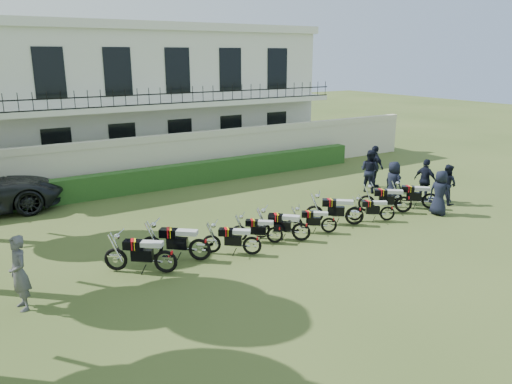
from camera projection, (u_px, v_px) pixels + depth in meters
ground at (262, 232)px, 17.13m from camera, size 100.00×100.00×0.00m
perimeter_wall at (169, 158)px, 23.33m from camera, size 30.00×0.35×2.30m
hedge at (196, 173)px, 23.37m from camera, size 18.00×0.60×1.00m
building at (124, 95)px, 27.50m from camera, size 20.40×9.60×7.40m
motorcycle_0 at (166, 256)px, 13.72m from camera, size 1.70×1.38×1.14m
motorcycle_1 at (200, 244)px, 14.54m from camera, size 1.69×1.46×1.16m
motorcycle_2 at (252, 241)px, 14.99m from camera, size 1.47×1.21×0.99m
motorcycle_3 at (275, 231)px, 15.95m from camera, size 1.35×1.15×0.92m
motorcycle_4 at (301, 227)px, 16.09m from camera, size 1.45×1.43×1.06m
motorcycle_5 at (329, 221)px, 16.86m from camera, size 1.41×1.07×0.92m
motorcycle_6 at (355, 212)px, 17.60m from camera, size 1.65×1.41×1.13m
motorcycle_7 at (388, 210)px, 18.08m from camera, size 1.49×0.99×0.93m
motorcycle_8 at (404, 200)px, 18.98m from camera, size 1.66×1.34×1.11m
motorcycle_9 at (431, 197)px, 19.46m from camera, size 1.51×1.44×1.09m
inspector at (19, 273)px, 11.72m from camera, size 0.55×0.74×1.84m
officer_0 at (440, 193)px, 18.73m from camera, size 0.70×0.93×1.71m
officer_1 at (447, 184)px, 20.11m from camera, size 0.67×0.84×1.64m
officer_2 at (425, 180)px, 20.46m from camera, size 0.52×1.07×1.77m
officer_3 at (393, 183)px, 20.14m from camera, size 0.62×0.89×1.74m
officer_4 at (370, 171)px, 21.89m from camera, size 0.87×1.03×1.88m
officer_5 at (374, 167)px, 22.62m from camera, size 0.57×1.16×1.92m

